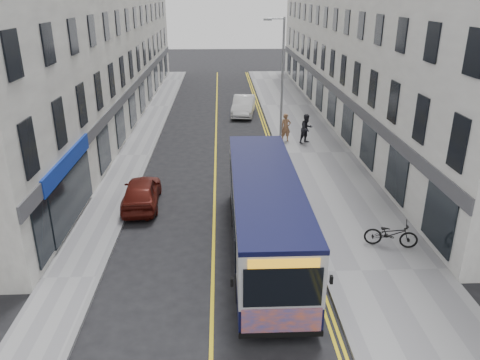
{
  "coord_description": "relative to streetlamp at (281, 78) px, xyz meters",
  "views": [
    {
      "loc": [
        0.38,
        -15.34,
        9.39
      ],
      "look_at": [
        1.18,
        3.95,
        1.6
      ],
      "focal_mm": 35.0,
      "sensor_mm": 36.0,
      "label": 1
    }
  ],
  "objects": [
    {
      "name": "ground",
      "position": [
        -4.17,
        -14.0,
        -4.38
      ],
      "size": [
        140.0,
        140.0,
        0.0
      ],
      "primitive_type": "plane",
      "color": "black",
      "rests_on": "ground"
    },
    {
      "name": "pavement_east",
      "position": [
        2.08,
        -2.0,
        -4.32
      ],
      "size": [
        4.5,
        64.0,
        0.12
      ],
      "primitive_type": "cube",
      "color": "gray",
      "rests_on": "ground"
    },
    {
      "name": "pavement_west",
      "position": [
        -9.17,
        -2.0,
        -4.32
      ],
      "size": [
        2.0,
        64.0,
        0.12
      ],
      "primitive_type": "cube",
      "color": "gray",
      "rests_on": "ground"
    },
    {
      "name": "kerb_east",
      "position": [
        -0.17,
        -2.0,
        -4.32
      ],
      "size": [
        0.18,
        64.0,
        0.13
      ],
      "primitive_type": "cube",
      "color": "slate",
      "rests_on": "ground"
    },
    {
      "name": "kerb_west",
      "position": [
        -8.17,
        -2.0,
        -4.32
      ],
      "size": [
        0.18,
        64.0,
        0.13
      ],
      "primitive_type": "cube",
      "color": "slate",
      "rests_on": "ground"
    },
    {
      "name": "road_centre_line",
      "position": [
        -4.17,
        -2.0,
        -4.38
      ],
      "size": [
        0.12,
        64.0,
        0.01
      ],
      "primitive_type": "cube",
      "color": "gold",
      "rests_on": "ground"
    },
    {
      "name": "road_dbl_yellow_inner",
      "position": [
        -0.62,
        -2.0,
        -4.38
      ],
      "size": [
        0.1,
        64.0,
        0.01
      ],
      "primitive_type": "cube",
      "color": "gold",
      "rests_on": "ground"
    },
    {
      "name": "road_dbl_yellow_outer",
      "position": [
        -0.42,
        -2.0,
        -4.38
      ],
      "size": [
        0.1,
        64.0,
        0.01
      ],
      "primitive_type": "cube",
      "color": "gold",
      "rests_on": "ground"
    },
    {
      "name": "terrace_east",
      "position": [
        7.33,
        7.0,
        2.12
      ],
      "size": [
        6.0,
        46.0,
        13.0
      ],
      "primitive_type": "cube",
      "color": "white",
      "rests_on": "ground"
    },
    {
      "name": "terrace_west",
      "position": [
        -13.17,
        7.0,
        2.12
      ],
      "size": [
        6.0,
        46.0,
        13.0
      ],
      "primitive_type": "cube",
      "color": "white",
      "rests_on": "ground"
    },
    {
      "name": "streetlamp",
      "position": [
        0.0,
        0.0,
        0.0
      ],
      "size": [
        1.32,
        0.18,
        8.0
      ],
      "color": "gray",
      "rests_on": "ground"
    },
    {
      "name": "city_bus",
      "position": [
        -2.19,
        -13.48,
        -2.7
      ],
      "size": [
        2.48,
        10.61,
        3.08
      ],
      "color": "black",
      "rests_on": "ground"
    },
    {
      "name": "bicycle",
      "position": [
        2.75,
        -13.54,
        -3.73
      ],
      "size": [
        2.14,
        1.19,
        1.06
      ],
      "primitive_type": "imported",
      "rotation": [
        0.0,
        0.0,
        1.32
      ],
      "color": "black",
      "rests_on": "pavement_east"
    },
    {
      "name": "pedestrian_near",
      "position": [
        0.48,
        0.46,
        -3.33
      ],
      "size": [
        0.73,
        0.54,
        1.86
      ],
      "primitive_type": "imported",
      "rotation": [
        0.0,
        0.0,
        0.14
      ],
      "color": "brown",
      "rests_on": "pavement_east"
    },
    {
      "name": "pedestrian_far",
      "position": [
        1.78,
        0.03,
        -3.3
      ],
      "size": [
        1.18,
        1.11,
        1.93
      ],
      "primitive_type": "imported",
      "rotation": [
        0.0,
        0.0,
        0.56
      ],
      "color": "black",
      "rests_on": "pavement_east"
    },
    {
      "name": "car_white",
      "position": [
        -1.94,
        8.2,
        -3.61
      ],
      "size": [
        2.22,
        4.83,
        1.54
      ],
      "primitive_type": "imported",
      "rotation": [
        0.0,
        0.0,
        -0.13
      ],
      "color": "silver",
      "rests_on": "ground"
    },
    {
      "name": "car_maroon",
      "position": [
        -7.57,
        -9.12,
        -3.69
      ],
      "size": [
        1.84,
        4.16,
        1.39
      ],
      "primitive_type": "imported",
      "rotation": [
        0.0,
        0.0,
        3.19
      ],
      "color": "#54140E",
      "rests_on": "ground"
    }
  ]
}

